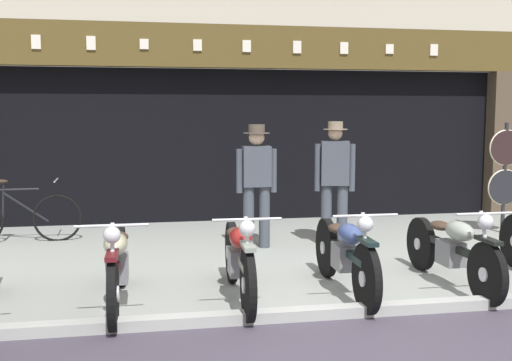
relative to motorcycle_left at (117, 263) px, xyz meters
The scene contains 11 objects.
shop_facade 6.66m from the motorcycle_left, 72.48° to the left, with size 10.28×4.42×6.65m.
motorcycle_left is the anchor object (origin of this frame).
motorcycle_center_left 1.18m from the motorcycle_left, ahead, with size 0.62×1.98×0.92m.
motorcycle_center 2.28m from the motorcycle_left, ahead, with size 0.62×2.00×0.93m.
motorcycle_center_right 3.48m from the motorcycle_left, ahead, with size 0.62×2.04×0.91m.
salesman_left 2.96m from the motorcycle_left, 52.25° to the left, with size 0.56×0.36×1.70m.
shopkeeper_center 3.67m from the motorcycle_left, 37.70° to the left, with size 0.55×0.33×1.74m.
tyre_sign_pole 6.35m from the motorcycle_left, 24.72° to the left, with size 0.56×0.06×1.71m.
advert_board_near 4.88m from the motorcycle_left, 94.44° to the left, with size 0.76×0.03×0.94m.
advert_board_far 5.07m from the motorcycle_left, 108.51° to the left, with size 0.83×0.03×0.96m.
leaning_bicycle 3.60m from the motorcycle_left, 115.15° to the left, with size 1.76×0.50×0.94m.
Camera 1 is at (-1.69, -5.09, 1.84)m, focal length 42.84 mm.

